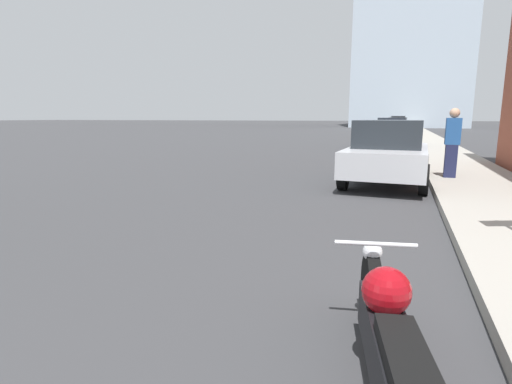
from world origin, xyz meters
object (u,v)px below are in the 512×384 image
at_px(parked_car_blue, 392,133).
at_px(parked_car_green, 399,123).
at_px(parked_car_black, 397,124).
at_px(pedestrian, 452,142).
at_px(parked_car_yellow, 397,127).
at_px(motorcycle, 391,345).
at_px(parked_car_silver, 388,152).

distance_m(parked_car_blue, parked_car_green, 36.15).
distance_m(parked_car_black, pedestrian, 37.53).
bearing_deg(parked_car_yellow, parked_car_black, 89.73).
distance_m(motorcycle, pedestrian, 9.28).
relative_size(parked_car_yellow, pedestrian, 2.52).
xyz_separation_m(parked_car_black, parked_car_green, (0.15, 11.07, -0.05)).
height_order(motorcycle, parked_car_silver, parked_car_silver).
relative_size(parked_car_black, pedestrian, 2.52).
height_order(parked_car_silver, pedestrian, pedestrian).
bearing_deg(motorcycle, parked_car_black, 79.63).
height_order(parked_car_silver, parked_car_yellow, parked_car_yellow).
bearing_deg(parked_car_green, parked_car_silver, -86.43).
relative_size(parked_car_black, parked_car_green, 1.04).
relative_size(parked_car_silver, parked_car_black, 0.97).
relative_size(motorcycle, parked_car_silver, 0.57).
bearing_deg(parked_car_black, parked_car_yellow, -93.37).
bearing_deg(parked_car_yellow, parked_car_blue, -91.36).
xyz_separation_m(parked_car_blue, pedestrian, (1.74, -12.41, 0.24)).
bearing_deg(parked_car_green, pedestrian, -84.61).
bearing_deg(parked_car_black, parked_car_green, 85.43).
bearing_deg(parked_car_green, parked_car_black, -87.19).
xyz_separation_m(parked_car_black, pedestrian, (1.68, -37.49, 0.17)).
bearing_deg(parked_car_green, parked_car_blue, -86.74).
relative_size(motorcycle, pedestrian, 1.40).
xyz_separation_m(parked_car_silver, parked_car_green, (0.01, 49.24, 0.03)).
bearing_deg(parked_car_silver, parked_car_blue, 93.67).
xyz_separation_m(motorcycle, parked_car_yellow, (-0.34, 34.55, 0.48)).
relative_size(motorcycle, parked_car_green, 0.58).
distance_m(parked_car_green, pedestrian, 48.58).
xyz_separation_m(parked_car_yellow, pedestrian, (1.59, -25.38, 0.22)).
bearing_deg(pedestrian, parked_car_black, 92.56).
height_order(parked_car_blue, parked_car_black, parked_car_black).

